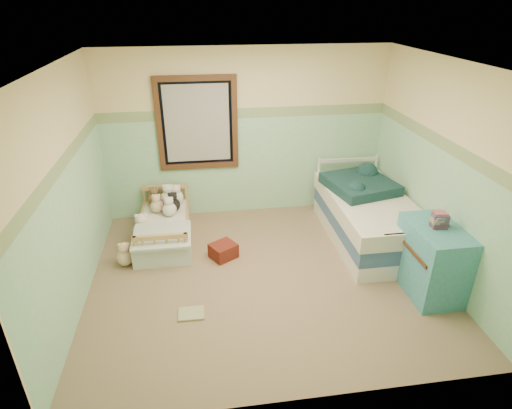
{
  "coord_description": "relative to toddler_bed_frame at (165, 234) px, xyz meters",
  "views": [
    {
      "loc": [
        -0.71,
        -4.18,
        3.1
      ],
      "look_at": [
        -0.05,
        0.35,
        0.81
      ],
      "focal_mm": 29.39,
      "sensor_mm": 36.0,
      "label": 1
    }
  ],
  "objects": [
    {
      "name": "window_frame",
      "position": [
        0.55,
        0.71,
        1.36
      ],
      "size": [
        1.16,
        0.06,
        1.36
      ],
      "primitive_type": "cube",
      "color": "#442313",
      "rests_on": "wall_back"
    },
    {
      "name": "wall_right",
      "position": [
        3.35,
        -1.05,
        1.16
      ],
      "size": [
        0.04,
        3.6,
        2.5
      ],
      "primitive_type": "cube",
      "color": "beige",
      "rests_on": "floor"
    },
    {
      "name": "dresser",
      "position": [
        3.08,
        -1.6,
        0.33
      ],
      "size": [
        0.52,
        0.84,
        0.84
      ],
      "primitive_type": "cube",
      "color": "teal",
      "rests_on": "floor"
    },
    {
      "name": "wall_front",
      "position": [
        1.25,
        -2.85,
        1.16
      ],
      "size": [
        4.2,
        0.04,
        2.5
      ],
      "primitive_type": "cube",
      "color": "beige",
      "rests_on": "floor"
    },
    {
      "name": "wall_left",
      "position": [
        -0.85,
        -1.05,
        1.16
      ],
      "size": [
        0.04,
        3.6,
        2.5
      ],
      "primitive_type": "cube",
      "color": "beige",
      "rests_on": "floor"
    },
    {
      "name": "plush_floor_cream",
      "position": [
        -0.3,
        0.03,
        0.05
      ],
      "size": [
        0.28,
        0.28,
        0.28
      ],
      "primitive_type": "sphere",
      "color": "white",
      "rests_on": "floor"
    },
    {
      "name": "plush_bed_tan",
      "position": [
        -0.1,
        0.28,
        0.3
      ],
      "size": [
        0.19,
        0.19,
        0.19
      ],
      "primitive_type": "sphere",
      "color": "beige",
      "rests_on": "toddler_mattress"
    },
    {
      "name": "ceiling",
      "position": [
        1.25,
        -1.05,
        2.42
      ],
      "size": [
        4.2,
        3.6,
        0.02
      ],
      "primitive_type": "cube",
      "color": "white",
      "rests_on": "wall_back"
    },
    {
      "name": "patchwork_quilt",
      "position": [
        0.0,
        -0.42,
        0.22
      ],
      "size": [
        0.74,
        0.68,
        0.03
      ],
      "primitive_type": "cube",
      "color": "#95C1E0",
      "rests_on": "toddler_mattress"
    },
    {
      "name": "wall_back",
      "position": [
        1.25,
        0.75,
        1.16
      ],
      "size": [
        4.2,
        0.04,
        2.5
      ],
      "primitive_type": "cube",
      "color": "beige",
      "rests_on": "floor"
    },
    {
      "name": "plush_bed_white",
      "position": [
        0.05,
        0.5,
        0.32
      ],
      "size": [
        0.22,
        0.22,
        0.22
      ],
      "primitive_type": "sphere",
      "color": "white",
      "rests_on": "toddler_mattress"
    },
    {
      "name": "extra_plush_2",
      "position": [
        0.08,
        0.14,
        0.31
      ],
      "size": [
        0.2,
        0.2,
        0.2
      ],
      "primitive_type": "sphere",
      "color": "white",
      "rests_on": "toddler_mattress"
    },
    {
      "name": "plush_bed_dark",
      "position": [
        0.13,
        0.28,
        0.31
      ],
      "size": [
        0.2,
        0.2,
        0.2
      ],
      "primitive_type": "sphere",
      "color": "black",
      "rests_on": "toddler_mattress"
    },
    {
      "name": "red_pillow",
      "position": [
        0.78,
        -0.57,
        0.01
      ],
      "size": [
        0.41,
        0.4,
        0.2
      ],
      "primitive_type": "cube",
      "rotation": [
        0.0,
        0.0,
        0.55
      ],
      "color": "maroon",
      "rests_on": "floor"
    },
    {
      "name": "plush_bed_brown",
      "position": [
        -0.15,
        0.5,
        0.31
      ],
      "size": [
        0.2,
        0.2,
        0.2
      ],
      "primitive_type": "sphere",
      "color": "brown",
      "rests_on": "toddler_mattress"
    },
    {
      "name": "floor",
      "position": [
        1.25,
        -1.05,
        -0.1
      ],
      "size": [
        4.2,
        3.6,
        0.02
      ],
      "primitive_type": "cube",
      "color": "brown",
      "rests_on": "ground"
    },
    {
      "name": "border_strip",
      "position": [
        1.25,
        0.74,
        1.49
      ],
      "size": [
        4.2,
        0.01,
        0.15
      ],
      "primitive_type": "cube",
      "color": "#365F3A",
      "rests_on": "wall_back"
    },
    {
      "name": "window_blinds",
      "position": [
        0.55,
        0.72,
        1.36
      ],
      "size": [
        0.92,
        0.01,
        1.12
      ],
      "primitive_type": "cube",
      "color": "#B7B7B1",
      "rests_on": "window_frame"
    },
    {
      "name": "twin_boxspring",
      "position": [
        2.8,
        -0.42,
        0.24
      ],
      "size": [
        0.97,
        1.95,
        0.22
      ],
      "primitive_type": "cube",
      "color": "#2E4D81",
      "rests_on": "twin_bed_frame"
    },
    {
      "name": "extra_plush_0",
      "position": [
        0.06,
        0.52,
        0.31
      ],
      "size": [
        0.21,
        0.21,
        0.21
      ],
      "primitive_type": "sphere",
      "color": "beige",
      "rests_on": "toddler_mattress"
    },
    {
      "name": "teal_blanket",
      "position": [
        2.75,
        -0.12,
        0.64
      ],
      "size": [
        1.0,
        1.04,
        0.14
      ],
      "primitive_type": "cube",
      "rotation": [
        0.0,
        0.0,
        0.22
      ],
      "color": "black",
      "rests_on": "twin_mattress"
    },
    {
      "name": "wainscot_mint",
      "position": [
        1.25,
        0.74,
        0.66
      ],
      "size": [
        4.2,
        0.01,
        1.5
      ],
      "primitive_type": "cube",
      "color": "#84C497",
      "rests_on": "floor"
    },
    {
      "name": "book_stack",
      "position": [
        3.08,
        -1.59,
        0.83
      ],
      "size": [
        0.18,
        0.15,
        0.16
      ],
      "primitive_type": "cube",
      "rotation": [
        0.0,
        0.0,
        -0.17
      ],
      "color": "brown",
      "rests_on": "dresser"
    },
    {
      "name": "extra_plush_1",
      "position": [
        0.17,
        0.52,
        0.31
      ],
      "size": [
        0.21,
        0.21,
        0.21
      ],
      "primitive_type": "sphere",
      "color": "white",
      "rests_on": "toddler_mattress"
    },
    {
      "name": "toddler_mattress",
      "position": [
        0.0,
        0.0,
        0.15
      ],
      "size": [
        0.62,
        1.31,
        0.12
      ],
      "primitive_type": "cube",
      "color": "silver",
      "rests_on": "toddler_bed_frame"
    },
    {
      "name": "plush_floor_tan",
      "position": [
        -0.47,
        -0.57,
        0.02
      ],
      "size": [
        0.22,
        0.22,
        0.22
      ],
      "primitive_type": "sphere",
      "color": "beige",
      "rests_on": "floor"
    },
    {
      "name": "toddler_bed_frame",
      "position": [
        0.0,
        0.0,
        0.0
      ],
      "size": [
        0.68,
        1.36,
        0.18
      ],
      "primitive_type": "cube",
      "color": "#A1774E",
      "rests_on": "floor"
    },
    {
      "name": "twin_bed_frame",
      "position": [
        2.8,
        -0.42,
        0.02
      ],
      "size": [
        0.97,
        1.95,
        0.22
      ],
      "primitive_type": "cube",
      "color": "white",
      "rests_on": "floor"
    },
    {
      "name": "twin_mattress",
      "position": [
        2.8,
        -0.42,
        0.46
      ],
      "size": [
        1.01,
        1.99,
        0.22
      ],
      "primitive_type": "cube",
      "color": "white",
      "rests_on": "twin_boxspring"
    },
    {
      "name": "floor_book",
      "position": [
        0.35,
        -1.64,
        -0.07
      ],
      "size": [
        0.28,
        0.22,
        0.03
      ],
      "primitive_type": "cube",
      "rotation": [
        0.0,
        0.0,
        -0.02
      ],
      "color": "gold",
      "rests_on": "floor"
    }
  ]
}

